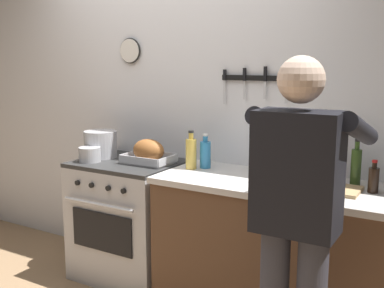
# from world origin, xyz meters

# --- Properties ---
(wall_back) EXTENTS (6.00, 0.13, 2.60)m
(wall_back) POSITION_xyz_m (-0.00, 1.35, 1.30)
(wall_back) COLOR silver
(wall_back) RESTS_ON ground
(counter_block) EXTENTS (2.03, 0.65, 0.90)m
(counter_block) POSITION_xyz_m (1.21, 0.99, 0.46)
(counter_block) COLOR brown
(counter_block) RESTS_ON ground
(stove) EXTENTS (0.76, 0.67, 0.90)m
(stove) POSITION_xyz_m (-0.22, 0.99, 0.45)
(stove) COLOR #BCBCC1
(stove) RESTS_ON ground
(person_cook) EXTENTS (0.51, 0.63, 1.66)m
(person_cook) POSITION_xyz_m (1.28, 0.33, 0.95)
(person_cook) COLOR #383842
(person_cook) RESTS_ON ground
(roasting_pan) EXTENTS (0.35, 0.26, 0.18)m
(roasting_pan) POSITION_xyz_m (-0.05, 1.01, 0.98)
(roasting_pan) COLOR #B7B7BC
(roasting_pan) RESTS_ON stove
(stock_pot) EXTENTS (0.25, 0.25, 0.20)m
(stock_pot) POSITION_xyz_m (-0.50, 1.01, 1.00)
(stock_pot) COLOR #B7B7BC
(stock_pot) RESTS_ON stove
(saucepan) EXTENTS (0.16, 0.16, 0.11)m
(saucepan) POSITION_xyz_m (-0.46, 0.84, 0.95)
(saucepan) COLOR #B7B7BC
(saucepan) RESTS_ON stove
(cutting_board) EXTENTS (0.36, 0.24, 0.02)m
(cutting_board) POSITION_xyz_m (1.26, 0.96, 0.91)
(cutting_board) COLOR tan
(cutting_board) RESTS_ON counter_block
(bottle_olive_oil) EXTENTS (0.06, 0.06, 0.28)m
(bottle_olive_oil) POSITION_xyz_m (1.38, 1.14, 1.02)
(bottle_olive_oil) COLOR #385623
(bottle_olive_oil) RESTS_ON counter_block
(bottle_soy_sauce) EXTENTS (0.06, 0.06, 0.19)m
(bottle_soy_sauce) POSITION_xyz_m (1.50, 1.03, 0.98)
(bottle_soy_sauce) COLOR black
(bottle_soy_sauce) RESTS_ON counter_block
(bottle_vinegar) EXTENTS (0.06, 0.06, 0.23)m
(bottle_vinegar) POSITION_xyz_m (1.16, 1.19, 0.99)
(bottle_vinegar) COLOR #997F4C
(bottle_vinegar) RESTS_ON counter_block
(bottle_dish_soap) EXTENTS (0.08, 0.08, 0.24)m
(bottle_dish_soap) POSITION_xyz_m (0.38, 1.09, 1.00)
(bottle_dish_soap) COLOR #338CCC
(bottle_dish_soap) RESTS_ON counter_block
(bottle_wine_red) EXTENTS (0.07, 0.07, 0.33)m
(bottle_wine_red) POSITION_xyz_m (1.27, 1.10, 1.04)
(bottle_wine_red) COLOR #47141E
(bottle_wine_red) RESTS_ON counter_block
(bottle_cooking_oil) EXTENTS (0.08, 0.08, 0.27)m
(bottle_cooking_oil) POSITION_xyz_m (0.31, 1.02, 1.01)
(bottle_cooking_oil) COLOR gold
(bottle_cooking_oil) RESTS_ON counter_block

